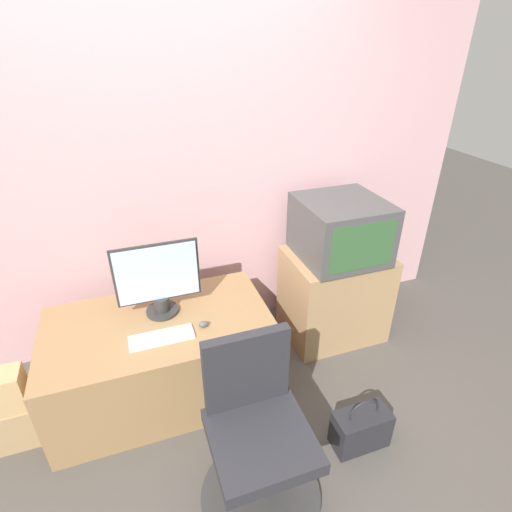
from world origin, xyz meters
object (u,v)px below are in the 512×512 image
crt_tv (341,229)px  office_chair (258,442)px  main_monitor (158,280)px  handbag (361,428)px  cardboard_box_lower (8,426)px  keyboard (162,337)px  mouse (204,324)px

crt_tv → office_chair: 1.41m
main_monitor → crt_tv: size_ratio=0.88×
crt_tv → handbag: crt_tv is taller
office_chair → cardboard_box_lower: 1.39m
crt_tv → office_chair: size_ratio=0.63×
keyboard → handbag: keyboard is taller
mouse → crt_tv: bearing=16.0°
main_monitor → office_chair: 1.01m
office_chair → handbag: 0.66m
main_monitor → mouse: size_ratio=8.47×
keyboard → mouse: (0.24, 0.02, 0.01)m
keyboard → office_chair: (0.33, -0.64, -0.19)m
office_chair → cardboard_box_lower: (-1.19, 0.68, -0.22)m
office_chair → crt_tv: bearing=46.1°
cardboard_box_lower → main_monitor: bearing=12.3°
crt_tv → mouse: bearing=-164.0°
crt_tv → cardboard_box_lower: size_ratio=1.66×
crt_tv → office_chair: bearing=-133.9°
keyboard → crt_tv: 1.32m
keyboard → crt_tv: bearing=14.0°
main_monitor → handbag: (0.90, -0.83, -0.64)m
main_monitor → keyboard: bearing=-99.0°
keyboard → handbag: 1.19m
main_monitor → office_chair: bearing=-71.9°
handbag → cardboard_box_lower: bearing=160.6°
main_monitor → cardboard_box_lower: size_ratio=1.46×
handbag → keyboard: bearing=147.8°
crt_tv → cardboard_box_lower: 2.24m
keyboard → mouse: size_ratio=6.12×
handbag → office_chair: bearing=-175.3°
mouse → cardboard_box_lower: (-1.10, 0.02, -0.42)m
keyboard → cardboard_box_lower: bearing=177.1°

